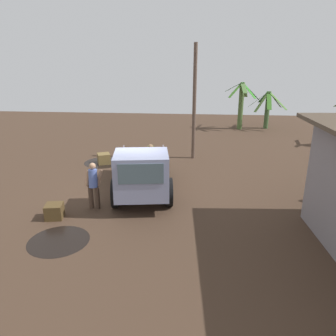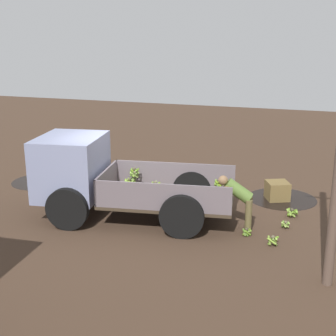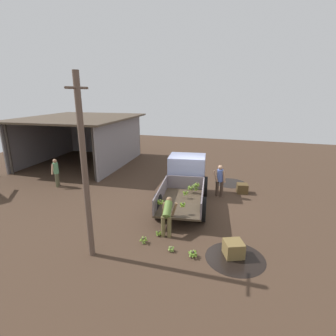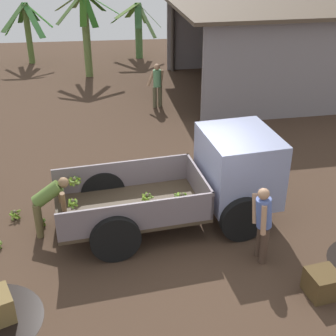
% 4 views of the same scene
% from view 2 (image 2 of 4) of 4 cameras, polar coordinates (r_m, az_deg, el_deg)
% --- Properties ---
extents(ground, '(36.00, 36.00, 0.00)m').
position_cam_2_polar(ground, '(11.99, -4.95, -5.21)').
color(ground, '#422F22').
extents(mud_patch_0, '(1.85, 1.85, 0.01)m').
position_cam_2_polar(mud_patch_0, '(13.15, 13.73, -3.65)').
color(mud_patch_0, black).
rests_on(mud_patch_0, ground).
extents(mud_patch_1, '(1.72, 1.72, 0.01)m').
position_cam_2_polar(mud_patch_1, '(14.74, -15.25, -1.59)').
color(mud_patch_1, black).
rests_on(mud_patch_1, ground).
extents(cargo_truck, '(4.87, 2.57, 1.97)m').
position_cam_2_polar(cargo_truck, '(11.47, -9.13, -0.83)').
color(cargo_truck, '#403425').
rests_on(cargo_truck, ground).
extents(person_foreground_visitor, '(0.37, 0.61, 1.61)m').
position_cam_2_polar(person_foreground_visitor, '(13.11, -8.50, 0.68)').
color(person_foreground_visitor, '#473428').
rests_on(person_foreground_visitor, ground).
extents(person_worker_loading, '(0.80, 0.61, 1.28)m').
position_cam_2_polar(person_worker_loading, '(10.66, 8.63, -3.69)').
color(person_worker_loading, brown).
rests_on(person_worker_loading, ground).
extents(banana_bunch_on_ground_0, '(0.23, 0.23, 0.20)m').
position_cam_2_polar(banana_bunch_on_ground_0, '(10.64, 9.58, -7.63)').
color(banana_bunch_on_ground_0, '#48412F').
rests_on(banana_bunch_on_ground_0, ground).
extents(banana_bunch_on_ground_1, '(0.30, 0.29, 0.23)m').
position_cam_2_polar(banana_bunch_on_ground_1, '(11.90, 14.87, -5.21)').
color(banana_bunch_on_ground_1, '#453E2D').
rests_on(banana_bunch_on_ground_1, ground).
extents(banana_bunch_on_ground_2, '(0.21, 0.21, 0.18)m').
position_cam_2_polar(banana_bunch_on_ground_2, '(11.23, 14.13, -6.64)').
color(banana_bunch_on_ground_2, brown).
rests_on(banana_bunch_on_ground_2, ground).
extents(banana_bunch_on_ground_3, '(0.24, 0.25, 0.23)m').
position_cam_2_polar(banana_bunch_on_ground_3, '(10.27, 12.65, -8.55)').
color(banana_bunch_on_ground_3, brown).
rests_on(banana_bunch_on_ground_3, ground).
extents(wooden_crate_0, '(0.75, 0.75, 0.49)m').
position_cam_2_polar(wooden_crate_0, '(13.01, 13.18, -2.69)').
color(wooden_crate_0, brown).
rests_on(wooden_crate_0, ground).
extents(wooden_crate_1, '(0.62, 0.62, 0.48)m').
position_cam_2_polar(wooden_crate_1, '(14.57, -9.47, -0.47)').
color(wooden_crate_1, '#4E3A1E').
rests_on(wooden_crate_1, ground).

